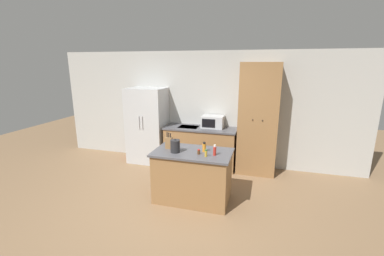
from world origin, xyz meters
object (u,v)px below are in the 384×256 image
(spice_bottle_tall_dark, at_px, (215,150))
(fire_extinguisher, at_px, (129,150))
(knife_block, at_px, (169,143))
(spice_bottle_amber_oil, at_px, (206,153))
(pantry_cabinet, at_px, (258,119))
(spice_bottle_short_red, at_px, (199,152))
(kettle, at_px, (175,146))
(spice_bottle_green_herb, at_px, (204,147))
(refrigerator, at_px, (148,125))
(microwave, at_px, (213,122))

(spice_bottle_tall_dark, relative_size, fire_extinguisher, 0.45)
(spice_bottle_tall_dark, distance_m, fire_extinguisher, 3.12)
(knife_block, xyz_separation_m, spice_bottle_amber_oil, (0.71, -0.21, -0.05))
(knife_block, bearing_deg, fire_extinguisher, 138.06)
(pantry_cabinet, height_order, fire_extinguisher, pantry_cabinet)
(spice_bottle_short_red, bearing_deg, spice_bottle_amber_oil, -28.41)
(kettle, bearing_deg, knife_block, 138.49)
(spice_bottle_short_red, bearing_deg, spice_bottle_green_herb, 68.52)
(refrigerator, bearing_deg, spice_bottle_tall_dark, -38.95)
(spice_bottle_tall_dark, distance_m, spice_bottle_green_herb, 0.24)
(refrigerator, relative_size, pantry_cabinet, 0.75)
(spice_bottle_tall_dark, xyz_separation_m, kettle, (-0.66, -0.03, 0.02))
(knife_block, bearing_deg, spice_bottle_tall_dark, -7.94)
(microwave, distance_m, fire_extinguisher, 2.32)
(pantry_cabinet, relative_size, kettle, 10.03)
(pantry_cabinet, xyz_separation_m, spice_bottle_tall_dark, (-0.60, -1.61, -0.21))
(spice_bottle_tall_dark, relative_size, spice_bottle_short_red, 2.14)
(spice_bottle_amber_oil, bearing_deg, spice_bottle_short_red, 151.59)
(refrigerator, xyz_separation_m, pantry_cabinet, (2.54, 0.05, 0.29))
(knife_block, relative_size, spice_bottle_green_herb, 1.79)
(spice_bottle_short_red, height_order, fire_extinguisher, spice_bottle_short_red)
(spice_bottle_tall_dark, bearing_deg, fire_extinguisher, 147.00)
(spice_bottle_amber_oil, relative_size, kettle, 0.50)
(microwave, bearing_deg, fire_extinguisher, -178.68)
(microwave, xyz_separation_m, spice_bottle_green_herb, (0.18, -1.57, -0.09))
(microwave, height_order, spice_bottle_short_red, microwave)
(knife_block, distance_m, fire_extinguisher, 2.42)
(microwave, height_order, spice_bottle_tall_dark, microwave)
(spice_bottle_tall_dark, relative_size, spice_bottle_amber_oil, 1.51)
(spice_bottle_short_red, bearing_deg, kettle, -177.98)
(spice_bottle_amber_oil, bearing_deg, pantry_cabinet, 67.02)
(pantry_cabinet, distance_m, spice_bottle_amber_oil, 1.87)
(knife_block, distance_m, spice_bottle_amber_oil, 0.74)
(spice_bottle_tall_dark, height_order, spice_bottle_short_red, spice_bottle_tall_dark)
(spice_bottle_tall_dark, relative_size, spice_bottle_green_herb, 1.05)
(spice_bottle_tall_dark, distance_m, kettle, 0.66)
(spice_bottle_short_red, bearing_deg, knife_block, 166.58)
(microwave, relative_size, fire_extinguisher, 1.24)
(refrigerator, height_order, pantry_cabinet, pantry_cabinet)
(spice_bottle_amber_oil, bearing_deg, fire_extinguisher, 144.18)
(pantry_cabinet, distance_m, spice_bottle_green_herb, 1.71)
(refrigerator, xyz_separation_m, microwave, (1.55, 0.13, 0.16))
(spice_bottle_amber_oil, bearing_deg, microwave, 98.30)
(pantry_cabinet, relative_size, spice_bottle_amber_oil, 20.16)
(kettle, distance_m, fire_extinguisher, 2.64)
(spice_bottle_short_red, bearing_deg, spice_bottle_tall_dark, 4.52)
(refrigerator, distance_m, kettle, 2.05)
(refrigerator, distance_m, spice_bottle_green_herb, 2.26)
(pantry_cabinet, bearing_deg, refrigerator, -178.95)
(refrigerator, distance_m, pantry_cabinet, 2.56)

